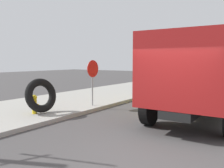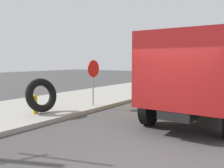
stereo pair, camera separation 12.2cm
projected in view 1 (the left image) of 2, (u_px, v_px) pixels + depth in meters
The scene contains 5 objects.
ground_plane at pixel (149, 156), 5.45m from camera, with size 80.00×80.00×0.00m, color #423F3F.
fire_hydrant at pixel (35, 104), 9.14m from camera, with size 0.21×0.47×0.72m.
loose_tire at pixel (41, 95), 9.26m from camera, with size 1.33×1.33×0.29m, color black.
stop_sign at pixel (93, 74), 10.71m from camera, with size 0.76×0.08×2.04m.
dump_truck_yellow at pixel (204, 75), 9.05m from camera, with size 7.03×2.87×3.00m.
Camera 1 is at (-4.82, -2.28, 2.16)m, focal length 38.61 mm.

